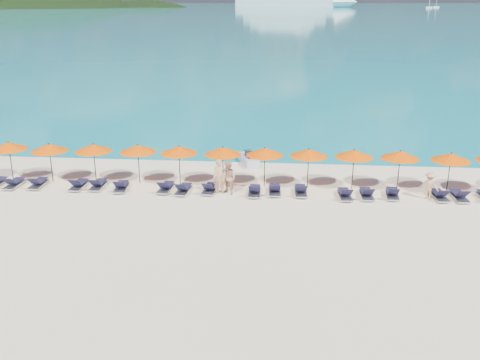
{
  "coord_description": "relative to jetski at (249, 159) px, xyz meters",
  "views": [
    {
      "loc": [
        2.2,
        -22.64,
        10.01
      ],
      "look_at": [
        0.0,
        3.0,
        1.2
      ],
      "focal_mm": 40.0,
      "sensor_mm": 36.0,
      "label": 1
    }
  ],
  "objects": [
    {
      "name": "umbrella_1",
      "position": [
        -10.99,
        -4.36,
        1.7
      ],
      "size": [
        2.1,
        2.1,
        2.28
      ],
      "color": "black",
      "rests_on": "ground"
    },
    {
      "name": "jetski",
      "position": [
        0.0,
        0.0,
        0.0
      ],
      "size": [
        1.48,
        2.33,
        0.78
      ],
      "rotation": [
        0.0,
        0.0,
        0.33
      ],
      "color": "#B5BAD3",
      "rests_on": "ground"
    },
    {
      "name": "lounger_7",
      "position": [
        -3.18,
        -5.58,
        -0.08
      ],
      "size": [
        0.75,
        1.74,
        0.66
      ],
      "rotation": [
        0.0,
        0.0,
        -0.08
      ],
      "color": "silver",
      "rests_on": "ground"
    },
    {
      "name": "lounger_14",
      "position": [
        7.93,
        -5.31,
        -0.08
      ],
      "size": [
        0.78,
        1.75,
        0.66
      ],
      "rotation": [
        0.0,
        0.0,
        -0.1
      ],
      "color": "silver",
      "rests_on": "ground"
    },
    {
      "name": "beachgoer_a",
      "position": [
        -1.2,
        -5.58,
        0.64
      ],
      "size": [
        0.77,
        0.57,
        1.92
      ],
      "primitive_type": "imported",
      "rotation": [
        0.0,
        0.0,
        0.17
      ],
      "color": "tan",
      "rests_on": "ground"
    },
    {
      "name": "umbrella_7",
      "position": [
        3.52,
        -4.14,
        1.7
      ],
      "size": [
        2.1,
        2.1,
        2.28
      ],
      "color": "black",
      "rests_on": "ground"
    },
    {
      "name": "umbrella_3",
      "position": [
        -5.97,
        -4.13,
        1.7
      ],
      "size": [
        2.1,
        2.1,
        2.28
      ],
      "color": "black",
      "rests_on": "ground"
    },
    {
      "name": "umbrella_10",
      "position": [
        10.99,
        -4.37,
        1.7
      ],
      "size": [
        2.1,
        2.1,
        2.28
      ],
      "color": "black",
      "rests_on": "ground"
    },
    {
      "name": "lounger_5",
      "position": [
        -6.64,
        -5.45,
        -0.08
      ],
      "size": [
        0.79,
        1.75,
        0.66
      ],
      "rotation": [
        0.0,
        0.0,
        0.1
      ],
      "color": "silver",
      "rests_on": "ground"
    },
    {
      "name": "lounger_1",
      "position": [
        -12.74,
        -5.45,
        -0.08
      ],
      "size": [
        0.63,
        1.7,
        0.66
      ],
      "rotation": [
        0.0,
        0.0,
        0.01
      ],
      "color": "silver",
      "rests_on": "ground"
    },
    {
      "name": "sailboat_near",
      "position": [
        138.11,
        523.46,
        0.77
      ],
      "size": [
        5.79,
        1.93,
        10.61
      ],
      "color": "white",
      "rests_on": "ground"
    },
    {
      "name": "lounger_10",
      "position": [
        1.74,
        -5.27,
        -0.08
      ],
      "size": [
        0.69,
        1.73,
        0.66
      ],
      "rotation": [
        0.0,
        0.0,
        0.04
      ],
      "color": "silver",
      "rests_on": "ground"
    },
    {
      "name": "umbrella_9",
      "position": [
        8.41,
        -4.14,
        1.7
      ],
      "size": [
        2.1,
        2.1,
        2.28
      ],
      "color": "black",
      "rests_on": "ground"
    },
    {
      "name": "ground",
      "position": [
        -0.02,
        -9.66,
        -0.32
      ],
      "size": [
        1400.0,
        1400.0,
        0.0
      ],
      "primitive_type": "plane",
      "color": "beige"
    },
    {
      "name": "lounger_2",
      "position": [
        -11.42,
        -5.32,
        -0.08
      ],
      "size": [
        0.7,
        1.73,
        0.66
      ],
      "rotation": [
        0.0,
        0.0,
        0.05
      ],
      "color": "silver",
      "rests_on": "ground"
    },
    {
      "name": "headland_small",
      "position": [
        -150.02,
        550.34,
        -35.32
      ],
      "size": [
        162.0,
        126.0,
        85.5
      ],
      "color": "black",
      "rests_on": "ground"
    },
    {
      "name": "lounger_8",
      "position": [
        -1.78,
        -5.36,
        -0.08
      ],
      "size": [
        0.74,
        1.74,
        0.66
      ],
      "rotation": [
        0.0,
        0.0,
        -0.07
      ],
      "color": "silver",
      "rests_on": "ground"
    },
    {
      "name": "umbrella_6",
      "position": [
        1.13,
        -4.13,
        1.7
      ],
      "size": [
        2.1,
        2.1,
        2.28
      ],
      "color": "black",
      "rests_on": "ground"
    },
    {
      "name": "beachgoer_c",
      "position": [
        9.78,
        -5.36,
        0.42
      ],
      "size": [
        1.05,
        0.85,
        1.48
      ],
      "primitive_type": "imported",
      "rotation": [
        0.0,
        0.0,
        2.63
      ],
      "color": "tan",
      "rests_on": "ground"
    },
    {
      "name": "lounger_15",
      "position": [
        10.35,
        -5.35,
        -0.08
      ],
      "size": [
        0.75,
        1.74,
        0.66
      ],
      "rotation": [
        0.0,
        0.0,
        0.08
      ],
      "color": "silver",
      "rests_on": "ground"
    },
    {
      "name": "lounger_4",
      "position": [
        -8.01,
        -5.27,
        -0.08
      ],
      "size": [
        0.63,
        1.7,
        0.66
      ],
      "rotation": [
        0.0,
        0.0,
        -0.0
      ],
      "color": "silver",
      "rests_on": "ground"
    },
    {
      "name": "umbrella_0",
      "position": [
        -13.45,
        -4.19,
        1.7
      ],
      "size": [
        2.1,
        2.1,
        2.28
      ],
      "color": "black",
      "rests_on": "ground"
    },
    {
      "name": "lounger_11",
      "position": [
        3.13,
        -5.28,
        -0.08
      ],
      "size": [
        0.67,
        1.72,
        0.66
      ],
      "rotation": [
        0.0,
        0.0,
        0.03
      ],
      "color": "silver",
      "rests_on": "ground"
    },
    {
      "name": "lounger_9",
      "position": [
        0.66,
        -5.54,
        -0.08
      ],
      "size": [
        0.63,
        1.71,
        0.66
      ],
      "rotation": [
        0.0,
        0.0,
        0.01
      ],
      "color": "silver",
      "rests_on": "ground"
    },
    {
      "name": "lounger_12",
      "position": [
        5.43,
        -5.64,
        -0.08
      ],
      "size": [
        0.73,
        1.74,
        0.66
      ],
      "rotation": [
        0.0,
        0.0,
        0.07
      ],
      "color": "silver",
      "rests_on": "ground"
    },
    {
      "name": "lounger_6",
      "position": [
        -4.18,
        -5.38,
        -0.08
      ],
      "size": [
        0.73,
        1.74,
        0.66
      ],
      "rotation": [
        0.0,
        0.0,
        -0.07
      ],
      "color": "silver",
      "rests_on": "ground"
    },
    {
      "name": "headland_main",
      "position": [
        -300.02,
        530.34,
        -38.32
      ],
      "size": [
        374.0,
        242.0,
        126.5
      ],
      "color": "black",
      "rests_on": "ground"
    },
    {
      "name": "umbrella_4",
      "position": [
        -3.62,
        -4.19,
        1.7
      ],
      "size": [
        2.1,
        2.1,
        2.28
      ],
      "color": "black",
      "rests_on": "ground"
    },
    {
      "name": "sea",
      "position": [
        -0.02,
        650.34,
        -0.31
      ],
      "size": [
        1600.0,
        1300.0,
        0.01
      ],
      "primitive_type": "cube",
      "color": "#1FA9B2",
      "rests_on": "ground"
    },
    {
      "name": "umbrella_8",
      "position": [
        5.96,
        -4.12,
        1.7
      ],
      "size": [
        2.1,
        2.1,
        2.28
      ],
      "color": "black",
      "rests_on": "ground"
    },
    {
      "name": "lounger_13",
      "position": [
        6.58,
        -5.47,
        -0.08
      ],
      "size": [
        0.65,
        1.71,
        0.66
      ],
      "rotation": [
        0.0,
        0.0,
        0.02
      ],
      "color": "silver",
      "rests_on": "ground"
    },
    {
      "name": "umbrella_2",
      "position": [
        -8.5,
        -4.19,
        1.7
      ],
      "size": [
        2.1,
        2.1,
        2.28
      ],
      "color": "black",
      "rests_on": "ground"
    },
    {
      "name": "beachgoer_b",
      "position": [
        -0.72,
        -5.6,
        0.59
      ],
      "size": [
        1.02,
        0.95,
        1.83
      ],
      "primitive_type": "imported",
      "rotation": [
        0.0,
        0.0,
        -0.65
      ],
      "color": "tan",
      "rests_on": "ground"
    },
    {
      "name": "umbrella_5",
      "position": [
        -1.18,
        -4.18,
        1.7
      ],
      "size": [
        2.1,
        2.1,
        2.28
      ],
      "color": "black",
      "rests_on": "ground"
    },
    {
      "name": "lounger_3",
      "position": [
        -9.08,
        -5.37,
        -0.08
      ],
      "size": [
        0.64,
        1.71,
        0.66
      ],
      "rotation": [
        0.0,
        0.0,
        -0.01
      ],
      "color": "silver",
      "rests_on": "ground"
    },
    {
      "name": "sailboat_far",
      "position": [
        153.71,
        558.28,
        0.74
      ],
      "size": [
        5.65,
        1.88,
        10.36
      ],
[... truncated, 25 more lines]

